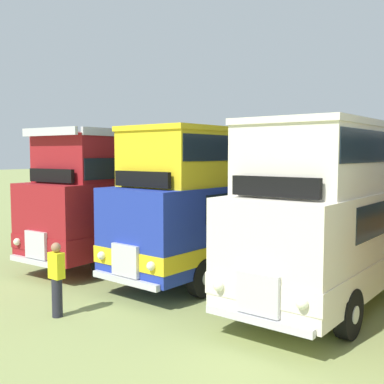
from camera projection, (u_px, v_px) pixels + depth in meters
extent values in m
plane|color=#8C9956|center=(359.00, 284.00, 13.46)|extent=(200.00, 200.00, 0.00)
cube|color=maroon|center=(152.00, 208.00, 17.86)|extent=(3.07, 10.57, 2.30)
cube|color=maroon|center=(152.00, 223.00, 17.91)|extent=(3.11, 10.61, 0.44)
cube|color=#19232D|center=(159.00, 191.00, 18.14)|extent=(2.97, 8.17, 0.76)
cube|color=#19232D|center=(38.00, 202.00, 13.59)|extent=(2.20, 0.22, 0.90)
cube|color=silver|center=(36.00, 245.00, 13.60)|extent=(0.91, 0.17, 0.80)
cube|color=silver|center=(36.00, 262.00, 13.62)|extent=(2.30, 0.27, 0.16)
sphere|color=#EAEACC|center=(56.00, 249.00, 13.08)|extent=(0.22, 0.22, 0.22)
sphere|color=#EAEACC|center=(17.00, 242.00, 14.10)|extent=(0.22, 0.22, 0.22)
cube|color=maroon|center=(156.00, 158.00, 17.91)|extent=(2.92, 9.67, 1.50)
cube|color=silver|center=(49.00, 132.00, 13.78)|extent=(2.40, 0.23, 0.24)
cube|color=silver|center=(215.00, 139.00, 21.34)|extent=(2.40, 0.23, 0.24)
cube|color=silver|center=(181.00, 136.00, 17.16)|extent=(0.63, 9.54, 0.24)
cube|color=silver|center=(132.00, 137.00, 18.53)|extent=(0.63, 9.54, 0.24)
cube|color=#19232D|center=(156.00, 165.00, 17.94)|extent=(2.96, 9.57, 0.64)
cube|color=black|center=(51.00, 176.00, 13.93)|extent=(1.90, 0.22, 0.40)
cylinder|color=black|center=(106.00, 259.00, 14.34)|extent=(0.34, 1.05, 1.04)
cylinder|color=silver|center=(109.00, 260.00, 14.25)|extent=(0.04, 0.36, 0.36)
cylinder|color=black|center=(57.00, 250.00, 15.65)|extent=(0.34, 1.05, 1.04)
cylinder|color=silver|center=(54.00, 250.00, 15.74)|extent=(0.04, 0.36, 0.36)
cylinder|color=black|center=(224.00, 229.00, 20.10)|extent=(0.34, 1.05, 1.04)
cylinder|color=silver|center=(227.00, 229.00, 20.01)|extent=(0.04, 0.36, 0.36)
cylinder|color=black|center=(181.00, 224.00, 21.41)|extent=(0.34, 1.05, 1.04)
cylinder|color=silver|center=(178.00, 224.00, 21.50)|extent=(0.04, 0.36, 0.36)
cube|color=#1E339E|center=(248.00, 214.00, 15.91)|extent=(2.74, 11.20, 2.30)
cube|color=yellow|center=(248.00, 232.00, 15.96)|extent=(2.78, 11.24, 0.44)
cube|color=#19232D|center=(254.00, 196.00, 16.17)|extent=(2.72, 8.81, 0.76)
cube|color=#19232D|center=(128.00, 210.00, 11.61)|extent=(2.20, 0.15, 0.90)
cube|color=silver|center=(125.00, 260.00, 11.62)|extent=(0.90, 0.14, 0.80)
cube|color=silver|center=(125.00, 280.00, 11.64)|extent=(2.30, 0.19, 0.16)
sphere|color=#EAEACC|center=(151.00, 266.00, 11.05)|extent=(0.22, 0.22, 0.22)
sphere|color=#EAEACC|center=(101.00, 256.00, 12.19)|extent=(0.22, 0.22, 0.22)
cube|color=yellow|center=(252.00, 158.00, 15.95)|extent=(2.62, 10.30, 1.50)
cube|color=yellow|center=(253.00, 134.00, 15.89)|extent=(2.69, 10.40, 0.14)
cube|color=#19232D|center=(252.00, 149.00, 15.93)|extent=(2.66, 10.20, 0.68)
cube|color=black|center=(142.00, 179.00, 11.92)|extent=(1.90, 0.16, 0.40)
cylinder|color=black|center=(203.00, 278.00, 12.22)|extent=(0.30, 1.05, 1.04)
cylinder|color=silver|center=(207.00, 278.00, 12.12)|extent=(0.03, 0.36, 0.36)
cylinder|color=black|center=(141.00, 264.00, 13.67)|extent=(0.30, 1.05, 1.04)
cylinder|color=silver|center=(137.00, 264.00, 13.77)|extent=(0.03, 0.36, 0.36)
cylinder|color=black|center=(325.00, 237.00, 18.20)|extent=(0.30, 1.05, 1.04)
cylinder|color=silver|center=(329.00, 237.00, 18.10)|extent=(0.03, 0.36, 0.36)
cylinder|color=black|center=(273.00, 231.00, 19.65)|extent=(0.30, 1.05, 1.04)
cylinder|color=silver|center=(270.00, 230.00, 19.74)|extent=(0.03, 0.36, 0.36)
cube|color=silver|center=(361.00, 226.00, 13.31)|extent=(2.52, 11.43, 2.30)
cube|color=silver|center=(360.00, 247.00, 13.36)|extent=(2.56, 11.47, 0.44)
cube|color=#19232D|center=(366.00, 204.00, 13.57)|extent=(2.55, 9.03, 0.76)
cube|color=#19232D|center=(262.00, 228.00, 8.82)|extent=(2.20, 0.10, 0.90)
cube|color=silver|center=(258.00, 294.00, 8.84)|extent=(0.90, 0.12, 0.80)
cube|color=silver|center=(257.00, 320.00, 8.86)|extent=(2.30, 0.14, 0.16)
sphere|color=#EAEACC|center=(302.00, 304.00, 8.28)|extent=(0.22, 0.22, 0.22)
sphere|color=#EAEACC|center=(219.00, 286.00, 9.39)|extent=(0.22, 0.22, 0.22)
cube|color=silver|center=(366.00, 159.00, 13.35)|extent=(2.42, 10.53, 1.50)
cube|color=silver|center=(367.00, 130.00, 13.28)|extent=(2.48, 10.63, 0.14)
cube|color=#19232D|center=(366.00, 148.00, 13.32)|extent=(2.46, 10.43, 0.68)
cube|color=black|center=(275.00, 187.00, 9.15)|extent=(1.90, 0.12, 0.40)
cylinder|color=black|center=(348.00, 313.00, 9.47)|extent=(0.28, 1.04, 1.04)
cylinder|color=silver|center=(356.00, 315.00, 9.38)|extent=(0.02, 0.36, 0.36)
cylinder|color=black|center=(251.00, 293.00, 10.89)|extent=(0.28, 1.04, 1.04)
cylinder|color=silver|center=(245.00, 291.00, 10.98)|extent=(0.02, 0.36, 0.36)
cylinder|color=black|center=(364.00, 242.00, 17.18)|extent=(0.28, 1.04, 1.04)
cylinder|color=silver|center=(360.00, 241.00, 17.27)|extent=(0.02, 0.36, 0.36)
cylinder|color=#23232D|center=(57.00, 298.00, 10.74)|extent=(0.24, 0.24, 0.90)
cube|color=yellow|center=(56.00, 265.00, 10.68)|extent=(0.36, 0.22, 0.60)
sphere|color=#9E7051|center=(56.00, 247.00, 10.65)|extent=(0.22, 0.22, 0.22)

